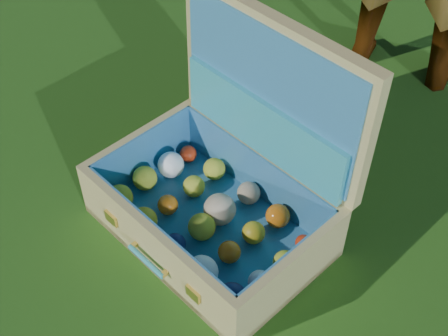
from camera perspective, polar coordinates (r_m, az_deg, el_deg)
ground at (r=1.98m, az=-0.61°, el=-5.08°), size 60.00×60.00×0.00m
stray_ball at (r=2.07m, az=-11.63°, el=-1.69°), size 0.08×0.08×0.08m
suitcase at (r=1.86m, az=0.37°, el=-0.98°), size 0.81×0.69×0.66m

